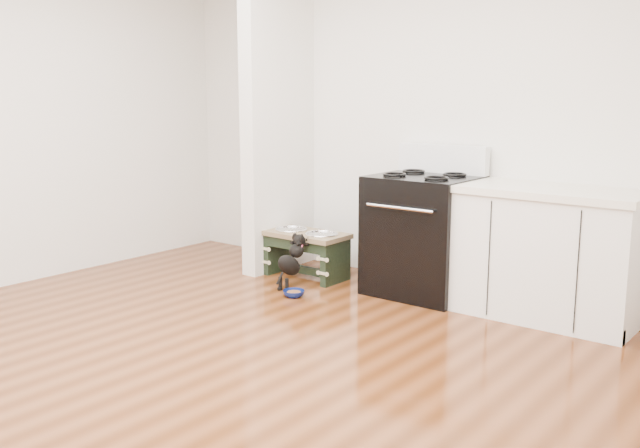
{
  "coord_description": "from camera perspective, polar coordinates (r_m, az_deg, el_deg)",
  "views": [
    {
      "loc": [
        2.95,
        -2.55,
        1.56
      ],
      "look_at": [
        -0.4,
        1.7,
        0.54
      ],
      "focal_mm": 40.0,
      "sensor_mm": 36.0,
      "label": 1
    }
  ],
  "objects": [
    {
      "name": "cabinet_run",
      "position": [
        5.15,
        17.82,
        -2.28
      ],
      "size": [
        1.24,
        0.64,
        0.91
      ],
      "color": "white",
      "rests_on": "ground"
    },
    {
      "name": "dog_feeder",
      "position": [
        5.99,
        -1.15,
        -1.71
      ],
      "size": [
        0.71,
        0.38,
        0.4
      ],
      "color": "black",
      "rests_on": "ground"
    },
    {
      "name": "puppy",
      "position": [
        5.68,
        -2.26,
        -2.83
      ],
      "size": [
        0.12,
        0.36,
        0.43
      ],
      "color": "black",
      "rests_on": "ground"
    },
    {
      "name": "room_shell",
      "position": [
        3.9,
        -11.14,
        11.33
      ],
      "size": [
        5.0,
        5.0,
        5.0
      ],
      "color": "silver",
      "rests_on": "ground"
    },
    {
      "name": "partition_wall",
      "position": [
        6.22,
        -3.36,
        8.71
      ],
      "size": [
        0.15,
        0.8,
        2.7
      ],
      "primitive_type": "cube",
      "color": "silver",
      "rests_on": "ground"
    },
    {
      "name": "floor_bowl",
      "position": [
        5.49,
        -2.11,
        -5.58
      ],
      "size": [
        0.18,
        0.18,
        0.05
      ],
      "rotation": [
        0.0,
        0.0,
        0.07
      ],
      "color": "#0B1751",
      "rests_on": "ground"
    },
    {
      "name": "ground",
      "position": [
        4.2,
        -10.33,
        -11.34
      ],
      "size": [
        5.0,
        5.0,
        0.0
      ],
      "primitive_type": "plane",
      "color": "#4B230D",
      "rests_on": "ground"
    },
    {
      "name": "oven_range",
      "position": [
        5.53,
        8.25,
        -0.73
      ],
      "size": [
        0.76,
        0.69,
        1.14
      ],
      "color": "black",
      "rests_on": "ground"
    }
  ]
}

